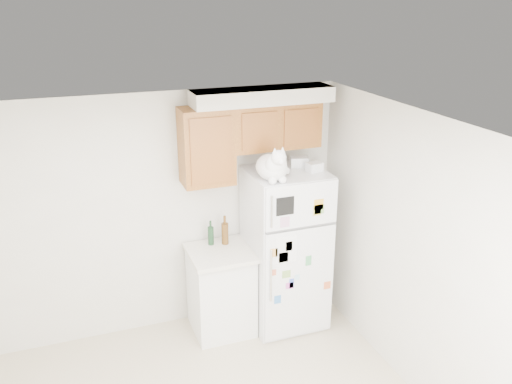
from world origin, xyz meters
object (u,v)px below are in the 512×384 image
base_counter (221,290)px  bottle_amber (225,230)px  bottle_green (211,233)px  storage_box_front (314,167)px  cat (273,166)px  refrigerator (286,249)px  storage_box_back (299,162)px

base_counter → bottle_amber: bearing=54.0°
base_counter → bottle_green: bottle_green is taller
bottle_green → bottle_amber: bearing=-13.9°
base_counter → storage_box_front: storage_box_front is taller
storage_box_front → bottle_amber: storage_box_front is taller
storage_box_front → cat: bearing=-179.3°
bottle_green → bottle_amber: bottle_amber is taller
bottle_green → refrigerator: bearing=-18.0°
refrigerator → cat: bearing=-140.5°
cat → bottle_green: cat is taller
cat → storage_box_front: (0.48, 0.10, -0.09)m
base_counter → cat: bearing=-29.1°
cat → storage_box_back: bearing=36.6°
refrigerator → cat: 1.03m
refrigerator → bottle_green: bearing=162.0°
storage_box_front → bottle_amber: 1.12m
cat → storage_box_front: 0.50m
cat → storage_box_back: 0.52m
cat → bottle_amber: bearing=133.5°
storage_box_back → bottle_green: bearing=-171.3°
storage_box_front → bottle_amber: bearing=150.0°
base_counter → storage_box_back: size_ratio=5.11×
base_counter → storage_box_front: 1.60m
base_counter → refrigerator: bearing=-6.1°
refrigerator → cat: cat is taller
cat → refrigerator: bearing=39.5°
refrigerator → base_counter: size_ratio=1.85×
storage_box_back → storage_box_front: (0.07, -0.20, -0.01)m
refrigerator → bottle_amber: 0.67m
bottle_amber → base_counter: bearing=-126.0°
storage_box_back → storage_box_front: storage_box_back is taller
storage_box_back → storage_box_front: size_ratio=1.20×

